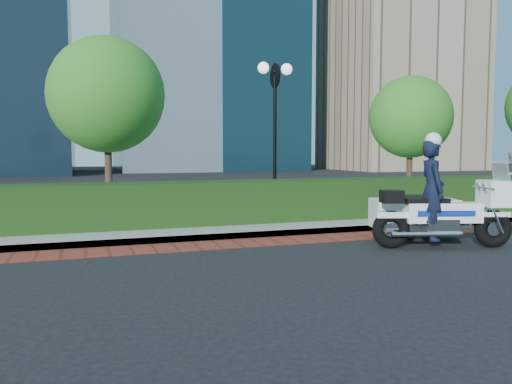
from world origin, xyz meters
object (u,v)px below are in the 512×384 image
object	(u,v)px
lamppost	(275,113)
tree_b	(107,95)
pedestrian	(512,176)
police_motorcycle	(429,207)
tree_c	(411,117)

from	to	relation	value
lamppost	tree_b	world-z (taller)	tree_b
tree_b	pedestrian	world-z (taller)	tree_b
tree_b	pedestrian	size ratio (longest dim) A/B	2.80
police_motorcycle	pedestrian	xyz separation A→B (m)	(7.48, 5.13, 0.26)
tree_c	police_motorcycle	distance (m)	7.86
police_motorcycle	tree_c	bearing A→B (deg)	73.45
pedestrian	lamppost	bearing A→B (deg)	-25.87
police_motorcycle	lamppost	bearing A→B (deg)	122.14
lamppost	tree_c	xyz separation A→B (m)	(5.50, 1.30, 0.09)
tree_b	tree_c	size ratio (longest dim) A/B	1.14
pedestrian	tree_b	bearing A→B (deg)	-31.72
tree_b	pedestrian	bearing A→B (deg)	-4.99
tree_b	tree_c	bearing A→B (deg)	-0.00
police_motorcycle	pedestrian	size ratio (longest dim) A/B	1.55
lamppost	tree_b	distance (m)	4.71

